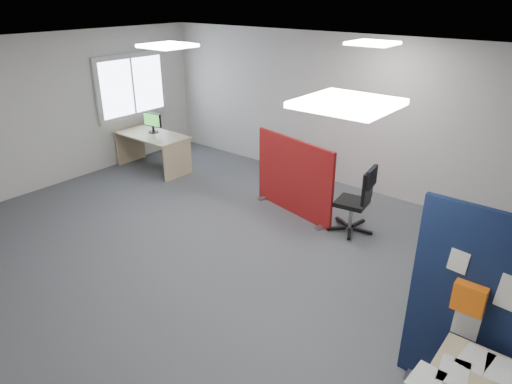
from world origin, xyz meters
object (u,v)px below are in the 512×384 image
Objects in this scene: red_divider at (294,177)px; office_chair at (360,196)px; monitor_second at (152,122)px; second_desk at (154,143)px.

office_chair is (1.13, 0.06, -0.02)m from red_divider.
red_divider is 3.42m from monitor_second.
second_desk is at bearing -52.29° from monitor_second.
red_divider is 3.33m from second_desk.
monitor_second is at bearing 134.88° from second_desk.
red_divider reaches higher than second_desk.
monitor_second reaches higher than second_desk.
office_chair is at bearing 15.33° from red_divider.
second_desk is 0.41m from monitor_second.
office_chair is at bearing 1.92° from second_desk.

